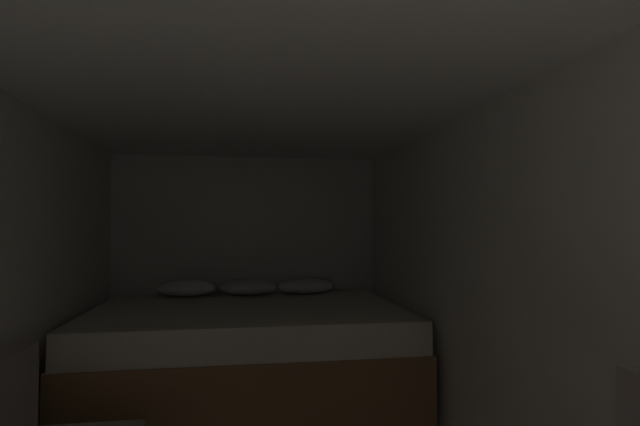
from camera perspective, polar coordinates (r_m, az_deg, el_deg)
The scene contains 4 objects.
wall_back at distance 4.96m, azimuth -8.53°, elevation -5.64°, with size 2.69×0.05×2.10m, color silver.
wall_right at distance 2.80m, azimuth 21.02°, elevation -8.57°, with size 0.05×5.04×2.10m, color silver.
ceiling_slab at distance 2.51m, azimuth -7.39°, elevation 15.36°, with size 2.69×5.04×0.05m, color white.
bed at distance 4.14m, azimuth -8.35°, elevation -15.79°, with size 2.47×1.74×0.90m.
Camera 1 is at (-0.09, -0.37, 1.39)m, focal length 27.27 mm.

